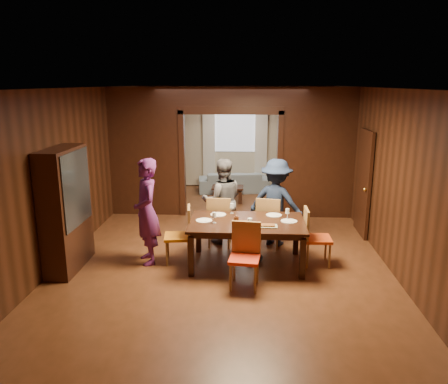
# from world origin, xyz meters

# --- Properties ---
(floor) EXTENTS (9.00, 9.00, 0.00)m
(floor) POSITION_xyz_m (0.00, 0.00, 0.00)
(floor) COLOR #512D16
(floor) RESTS_ON ground
(ceiling) EXTENTS (5.50, 9.00, 0.02)m
(ceiling) POSITION_xyz_m (0.00, 0.00, 2.90)
(ceiling) COLOR silver
(ceiling) RESTS_ON room_walls
(room_walls) EXTENTS (5.52, 9.01, 2.90)m
(room_walls) POSITION_xyz_m (0.00, 1.89, 1.51)
(room_walls) COLOR black
(room_walls) RESTS_ON floor
(person_purple) EXTENTS (0.66, 0.77, 1.79)m
(person_purple) POSITION_xyz_m (-1.28, -1.21, 0.90)
(person_purple) COLOR #5E2162
(person_purple) RESTS_ON floor
(person_grey) EXTENTS (0.90, 0.76, 1.62)m
(person_grey) POSITION_xyz_m (-0.08, -0.15, 0.81)
(person_grey) COLOR #514F56
(person_grey) RESTS_ON floor
(person_navy) EXTENTS (1.21, 0.97, 1.64)m
(person_navy) POSITION_xyz_m (0.93, -0.23, 0.82)
(person_navy) COLOR #17213A
(person_navy) RESTS_ON floor
(sofa) EXTENTS (2.02, 1.00, 0.57)m
(sofa) POSITION_xyz_m (-0.01, 3.85, 0.28)
(sofa) COLOR #8298AB
(sofa) RESTS_ON floor
(serving_bowl) EXTENTS (0.31, 0.31, 0.08)m
(serving_bowl) POSITION_xyz_m (0.53, -1.09, 0.80)
(serving_bowl) COLOR black
(serving_bowl) RESTS_ON dining_table
(dining_table) EXTENTS (1.90, 1.18, 0.76)m
(dining_table) POSITION_xyz_m (0.40, -1.22, 0.38)
(dining_table) COLOR black
(dining_table) RESTS_ON floor
(coffee_table) EXTENTS (0.80, 0.50, 0.40)m
(coffee_table) POSITION_xyz_m (-0.12, 2.75, 0.20)
(coffee_table) COLOR black
(coffee_table) RESTS_ON floor
(chair_left) EXTENTS (0.49, 0.49, 0.97)m
(chair_left) POSITION_xyz_m (-0.78, -1.17, 0.48)
(chair_left) COLOR #C06A12
(chair_left) RESTS_ON floor
(chair_right) EXTENTS (0.45, 0.45, 0.97)m
(chair_right) POSITION_xyz_m (1.58, -1.14, 0.48)
(chair_right) COLOR #CE4113
(chair_right) RESTS_ON floor
(chair_far_l) EXTENTS (0.45, 0.45, 0.97)m
(chair_far_l) POSITION_xyz_m (-0.11, -0.35, 0.48)
(chair_far_l) COLOR #E84915
(chair_far_l) RESTS_ON floor
(chair_far_r) EXTENTS (0.52, 0.52, 0.97)m
(chair_far_r) POSITION_xyz_m (0.80, -0.35, 0.48)
(chair_far_r) COLOR orange
(chair_far_r) RESTS_ON floor
(chair_near) EXTENTS (0.49, 0.49, 0.97)m
(chair_near) POSITION_xyz_m (0.37, -2.06, 0.48)
(chair_near) COLOR red
(chair_near) RESTS_ON floor
(hutch) EXTENTS (0.40, 1.20, 2.00)m
(hutch) POSITION_xyz_m (-2.53, -1.50, 1.00)
(hutch) COLOR black
(hutch) RESTS_ON floor
(door_right) EXTENTS (0.06, 0.90, 2.10)m
(door_right) POSITION_xyz_m (2.70, 0.50, 1.05)
(door_right) COLOR black
(door_right) RESTS_ON floor
(window_far) EXTENTS (1.20, 0.03, 1.30)m
(window_far) POSITION_xyz_m (0.00, 4.44, 1.70)
(window_far) COLOR silver
(window_far) RESTS_ON back_wall
(curtain_left) EXTENTS (0.35, 0.06, 2.40)m
(curtain_left) POSITION_xyz_m (-0.75, 4.40, 1.25)
(curtain_left) COLOR white
(curtain_left) RESTS_ON back_wall
(curtain_right) EXTENTS (0.35, 0.06, 2.40)m
(curtain_right) POSITION_xyz_m (0.75, 4.40, 1.25)
(curtain_right) COLOR white
(curtain_right) RESTS_ON back_wall
(plate_left) EXTENTS (0.27, 0.27, 0.01)m
(plate_left) POSITION_xyz_m (-0.32, -1.22, 0.77)
(plate_left) COLOR white
(plate_left) RESTS_ON dining_table
(plate_far_l) EXTENTS (0.27, 0.27, 0.01)m
(plate_far_l) POSITION_xyz_m (-0.11, -0.88, 0.77)
(plate_far_l) COLOR silver
(plate_far_l) RESTS_ON dining_table
(plate_far_r) EXTENTS (0.27, 0.27, 0.01)m
(plate_far_r) POSITION_xyz_m (0.86, -0.85, 0.77)
(plate_far_r) COLOR silver
(plate_far_r) RESTS_ON dining_table
(plate_right) EXTENTS (0.27, 0.27, 0.01)m
(plate_right) POSITION_xyz_m (1.09, -1.18, 0.77)
(plate_right) COLOR silver
(plate_right) RESTS_ON dining_table
(plate_near) EXTENTS (0.27, 0.27, 0.01)m
(plate_near) POSITION_xyz_m (0.42, -1.61, 0.77)
(plate_near) COLOR silver
(plate_near) RESTS_ON dining_table
(platter_a) EXTENTS (0.30, 0.20, 0.04)m
(platter_a) POSITION_xyz_m (0.32, -1.33, 0.78)
(platter_a) COLOR gray
(platter_a) RESTS_ON dining_table
(platter_b) EXTENTS (0.30, 0.20, 0.04)m
(platter_b) POSITION_xyz_m (0.73, -1.47, 0.78)
(platter_b) COLOR gray
(platter_b) RESTS_ON dining_table
(wineglass_left) EXTENTS (0.08, 0.08, 0.18)m
(wineglass_left) POSITION_xyz_m (-0.14, -1.33, 0.85)
(wineglass_left) COLOR silver
(wineglass_left) RESTS_ON dining_table
(wineglass_far) EXTENTS (0.08, 0.08, 0.18)m
(wineglass_far) POSITION_xyz_m (0.13, -0.77, 0.85)
(wineglass_far) COLOR white
(wineglass_far) RESTS_ON dining_table
(wineglass_right) EXTENTS (0.08, 0.08, 0.18)m
(wineglass_right) POSITION_xyz_m (1.07, -1.05, 0.85)
(wineglass_right) COLOR silver
(wineglass_right) RESTS_ON dining_table
(tumbler) EXTENTS (0.07, 0.07, 0.14)m
(tumbler) POSITION_xyz_m (0.44, -1.49, 0.83)
(tumbler) COLOR silver
(tumbler) RESTS_ON dining_table
(condiment_jar) EXTENTS (0.08, 0.08, 0.11)m
(condiment_jar) POSITION_xyz_m (0.22, -1.26, 0.82)
(condiment_jar) COLOR #452110
(condiment_jar) RESTS_ON dining_table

